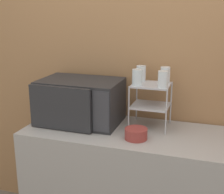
# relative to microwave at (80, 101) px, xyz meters

# --- Properties ---
(wall_back) EXTENTS (8.00, 0.06, 2.60)m
(wall_back) POSITION_rel_microwave_xyz_m (0.48, 0.28, 0.22)
(wall_back) COLOR #9E7047
(wall_back) RESTS_ON ground_plane
(counter) EXTENTS (1.63, 0.60, 0.92)m
(counter) POSITION_rel_microwave_xyz_m (0.48, -0.06, -0.62)
(counter) COLOR #9E9993
(counter) RESTS_ON ground_plane
(microwave) EXTENTS (0.58, 0.42, 0.32)m
(microwave) POSITION_rel_microwave_xyz_m (0.00, 0.00, 0.00)
(microwave) COLOR #262628
(microwave) RESTS_ON counter
(dish_rack) EXTENTS (0.26, 0.24, 0.31)m
(dish_rack) POSITION_rel_microwave_xyz_m (0.51, 0.06, 0.07)
(dish_rack) COLOR #B2B2B7
(dish_rack) RESTS_ON counter
(glass_front_left) EXTENTS (0.07, 0.07, 0.11)m
(glass_front_left) POSITION_rel_microwave_xyz_m (0.43, -0.01, 0.21)
(glass_front_left) COLOR silver
(glass_front_left) RESTS_ON dish_rack
(glass_back_right) EXTENTS (0.07, 0.07, 0.11)m
(glass_back_right) POSITION_rel_microwave_xyz_m (0.59, 0.14, 0.21)
(glass_back_right) COLOR silver
(glass_back_right) RESTS_ON dish_rack
(glass_front_right) EXTENTS (0.07, 0.07, 0.11)m
(glass_front_right) POSITION_rel_microwave_xyz_m (0.60, -0.01, 0.21)
(glass_front_right) COLOR silver
(glass_front_right) RESTS_ON dish_rack
(glass_back_left) EXTENTS (0.07, 0.07, 0.11)m
(glass_back_left) POSITION_rel_microwave_xyz_m (0.42, 0.13, 0.21)
(glass_back_left) COLOR silver
(glass_back_left) RESTS_ON dish_rack
(bowl) EXTENTS (0.15, 0.15, 0.07)m
(bowl) POSITION_rel_microwave_xyz_m (0.47, -0.18, -0.12)
(bowl) COLOR maroon
(bowl) RESTS_ON counter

